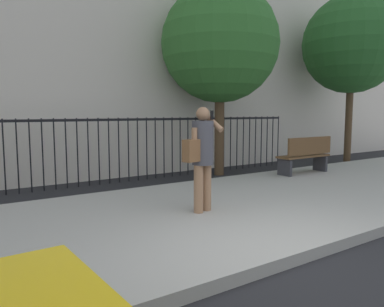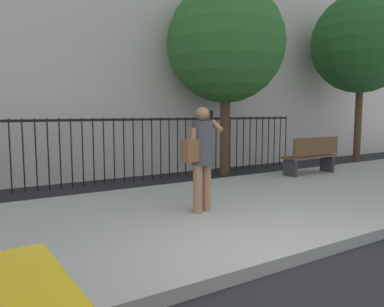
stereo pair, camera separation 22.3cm
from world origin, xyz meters
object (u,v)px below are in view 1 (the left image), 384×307
pedestrian_on_phone (202,152)px  street_tree_near (352,45)px  street_tree_mid (220,44)px  street_bench (306,154)px

pedestrian_on_phone → street_tree_near: (7.97, 2.67, 2.82)m
pedestrian_on_phone → street_tree_mid: size_ratio=0.32×
street_tree_mid → street_tree_near: bearing=-7.7°
pedestrian_on_phone → street_bench: bearing=19.0°
street_tree_mid → pedestrian_on_phone: bearing=-132.0°
street_bench → street_tree_mid: bearing=127.9°
street_tree_near → street_bench: bearing=-162.2°
street_bench → street_tree_near: bearing=17.8°
street_bench → street_tree_near: size_ratio=0.29×
street_bench → street_tree_mid: street_tree_mid is taller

